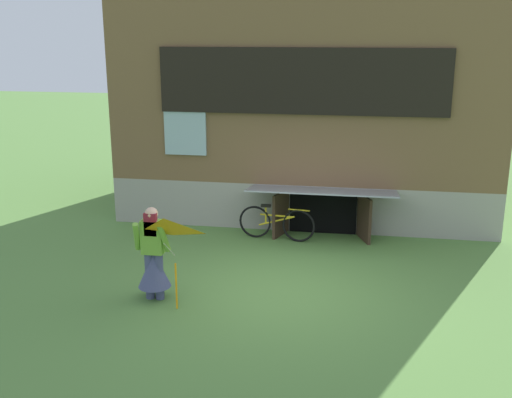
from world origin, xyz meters
TOP-DOWN VIEW (x-y plane):
  - ground_plane at (0.00, 0.00)m, footprint 60.00×60.00m
  - log_house at (-0.00, 5.34)m, footprint 8.24×5.81m
  - person at (-1.93, -0.74)m, footprint 0.60×0.52m
  - kite at (-1.56, -1.24)m, footprint 0.76×0.82m
  - bicycle_yellow at (-0.40, 2.39)m, footprint 1.59×0.24m

SIDE VIEW (x-z plane):
  - ground_plane at x=0.00m, z-range 0.00..0.00m
  - bicycle_yellow at x=-0.40m, z-range -0.01..0.72m
  - person at x=-1.93m, z-range -0.12..1.40m
  - kite at x=-1.56m, z-range 0.46..1.88m
  - log_house at x=0.00m, z-range 0.00..4.79m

